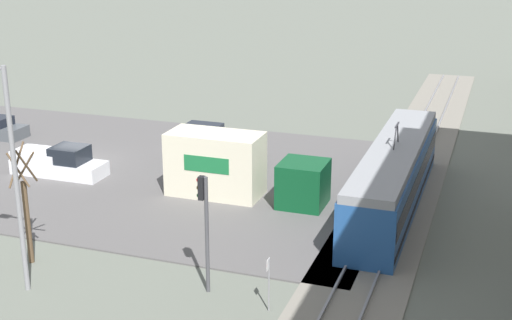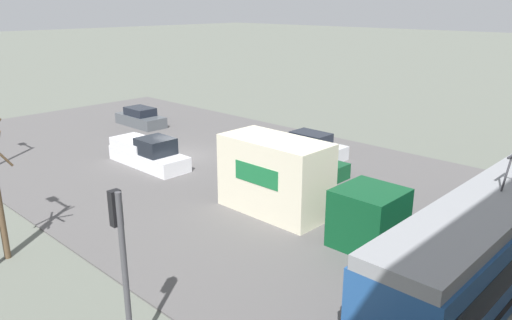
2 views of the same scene
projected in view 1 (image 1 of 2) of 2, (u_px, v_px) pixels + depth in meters
name	position (u px, v px, depth m)	size (l,w,h in m)	color
ground_plane	(82.00, 164.00, 44.43)	(320.00, 320.00, 0.00)	#60665B
road_surface	(82.00, 163.00, 44.41)	(21.40, 38.58, 0.08)	#565454
rail_bed	(395.00, 201.00, 38.29)	(72.59, 4.40, 0.22)	gray
light_rail_tram	(394.00, 177.00, 36.98)	(15.86, 2.65, 4.45)	#235193
box_truck	(236.00, 169.00, 38.33)	(2.51, 8.72, 3.47)	#0C4723
pickup_truck	(61.00, 164.00, 42.03)	(1.94, 5.67, 1.82)	silver
sedan_car_0	(204.00, 137.00, 47.71)	(1.79, 4.60, 1.49)	silver
sedan_car_2	(214.00, 151.00, 44.57)	(1.72, 4.74, 1.50)	#0C4723
traffic_light_pole	(205.00, 218.00, 27.87)	(0.28, 0.47, 4.91)	#47474C
street_tree	(26.00, 211.00, 30.61)	(1.26, 1.05, 5.37)	brown
street_lamp_mid_block	(11.00, 167.00, 27.42)	(0.36, 1.95, 9.20)	gray
no_parking_sign	(269.00, 279.00, 26.95)	(0.32, 0.08, 2.19)	gray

